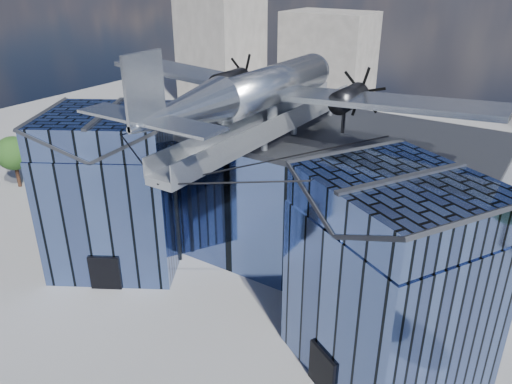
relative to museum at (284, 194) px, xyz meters
The scene contains 5 objects.
ground_plane 8.03m from the museum, 90.00° to the right, with size 120.00×120.00×0.00m, color gray.
museum is the anchor object (origin of this frame).
bg_towers 44.92m from the museum, 88.14° to the left, with size 77.00×24.50×26.00m.
tree_plaza_w 20.61m from the museum, 166.27° to the right, with size 3.92×3.92×5.56m.
tree_side_w 30.10m from the museum, behind, with size 4.08×4.08×5.39m.
Camera 1 is at (16.55, -23.42, 21.17)m, focal length 35.00 mm.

